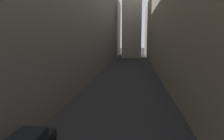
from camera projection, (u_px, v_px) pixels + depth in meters
ground_plane at (128, 73)px, 40.68m from camera, size 264.00×264.00×0.00m
building_block_left at (75, 17)px, 42.26m from camera, size 10.99×108.00×22.23m
building_block_right at (184, 23)px, 40.06m from camera, size 10.44×108.00×19.52m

